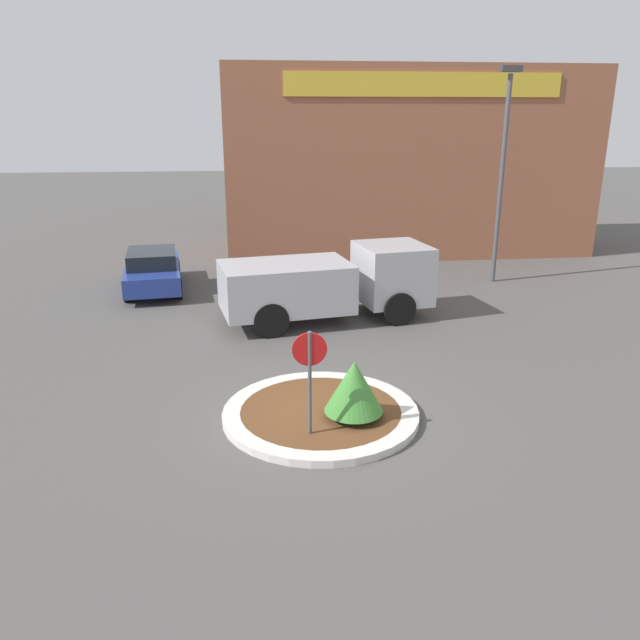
{
  "coord_description": "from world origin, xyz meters",
  "views": [
    {
      "loc": [
        -1.27,
        -11.26,
        5.77
      ],
      "look_at": [
        0.28,
        2.63,
        1.18
      ],
      "focal_mm": 35.0,
      "sensor_mm": 36.0,
      "label": 1
    }
  ],
  "objects_px": {
    "light_pole": "(503,162)",
    "utility_truck": "(328,282)",
    "stop_sign": "(310,368)",
    "parked_sedan_blue": "(153,269)"
  },
  "relations": [
    {
      "from": "light_pole",
      "to": "utility_truck",
      "type": "bearing_deg",
      "value": -149.53
    },
    {
      "from": "stop_sign",
      "to": "light_pole",
      "type": "bearing_deg",
      "value": 54.74
    },
    {
      "from": "stop_sign",
      "to": "utility_truck",
      "type": "relative_size",
      "value": 0.34
    },
    {
      "from": "utility_truck",
      "to": "parked_sedan_blue",
      "type": "relative_size",
      "value": 1.35
    },
    {
      "from": "stop_sign",
      "to": "utility_truck",
      "type": "bearing_deg",
      "value": 80.2
    },
    {
      "from": "parked_sedan_blue",
      "to": "utility_truck",
      "type": "bearing_deg",
      "value": -132.63
    },
    {
      "from": "light_pole",
      "to": "parked_sedan_blue",
      "type": "bearing_deg",
      "value": 179.12
    },
    {
      "from": "utility_truck",
      "to": "light_pole",
      "type": "relative_size",
      "value": 0.86
    },
    {
      "from": "utility_truck",
      "to": "parked_sedan_blue",
      "type": "distance_m",
      "value": 6.93
    },
    {
      "from": "utility_truck",
      "to": "parked_sedan_blue",
      "type": "xyz_separation_m",
      "value": [
        -5.61,
        4.04,
        -0.43
      ]
    }
  ]
}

